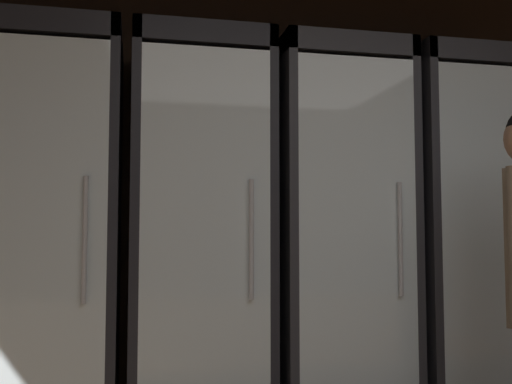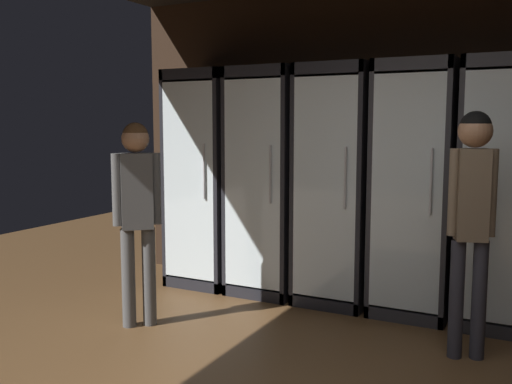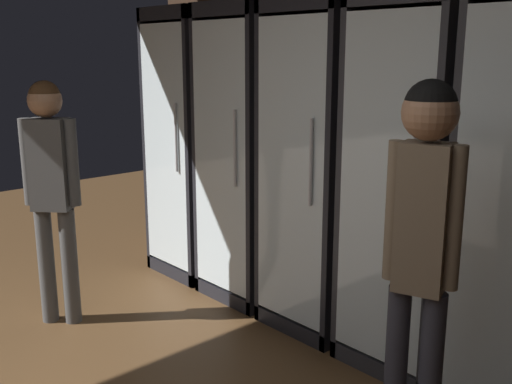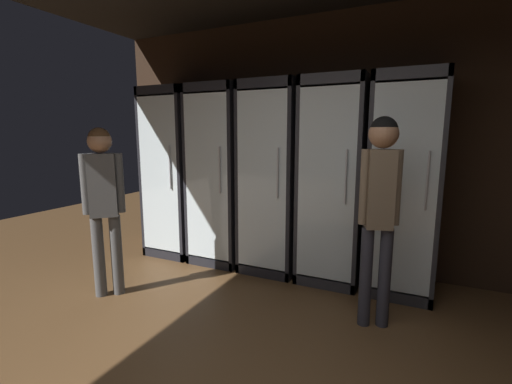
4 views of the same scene
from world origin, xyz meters
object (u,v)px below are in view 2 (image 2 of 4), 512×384
object	(u,v)px
cooler_far_right	(504,197)
shopper_near	(472,202)
cooler_center	(339,188)
cooler_right	(417,191)
cooler_far_left	(210,181)
shopper_far	(137,201)
cooler_left	(271,184)

from	to	relation	value
cooler_far_right	shopper_near	world-z (taller)	cooler_far_right
cooler_center	cooler_right	xyz separation A→B (m)	(0.67, 0.00, 0.01)
cooler_center	shopper_near	size ratio (longest dim) A/B	1.25
cooler_far_left	cooler_far_right	size ratio (longest dim) A/B	1.00
cooler_far_left	shopper_far	bearing A→B (deg)	-82.18
cooler_left	cooler_right	distance (m)	1.34
cooler_right	shopper_far	world-z (taller)	cooler_right
cooler_center	shopper_far	bearing A→B (deg)	-130.55
cooler_left	cooler_far_right	xyz separation A→B (m)	(2.00, -0.00, 0.00)
cooler_center	shopper_far	world-z (taller)	cooler_center
cooler_far_right	shopper_far	world-z (taller)	cooler_far_right
cooler_far_left	cooler_center	bearing A→B (deg)	0.03
cooler_far_right	cooler_center	bearing A→B (deg)	-179.98
cooler_center	cooler_right	bearing A→B (deg)	0.10
cooler_center	shopper_far	distance (m)	1.77
cooler_center	shopper_near	bearing A→B (deg)	-34.78
cooler_center	shopper_far	xyz separation A→B (m)	(-1.15, -1.35, -0.03)
cooler_left	cooler_center	distance (m)	0.67
cooler_left	shopper_near	size ratio (longest dim) A/B	1.25
cooler_left	cooler_center	bearing A→B (deg)	-0.06
cooler_left	shopper_far	xyz separation A→B (m)	(-0.48, -1.35, -0.03)
cooler_left	cooler_right	size ratio (longest dim) A/B	1.00
shopper_near	cooler_left	bearing A→B (deg)	155.92
cooler_far_left	cooler_right	size ratio (longest dim) A/B	1.00
cooler_center	shopper_near	distance (m)	1.46
cooler_far_right	cooler_left	bearing A→B (deg)	180.00
cooler_far_left	cooler_center	distance (m)	1.34
cooler_far_left	cooler_right	distance (m)	2.00
shopper_near	shopper_far	size ratio (longest dim) A/B	1.05
cooler_left	shopper_far	size ratio (longest dim) A/B	1.31
cooler_center	cooler_far_right	xyz separation A→B (m)	(1.34, 0.00, 0.00)
cooler_left	cooler_center	size ratio (longest dim) A/B	1.00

